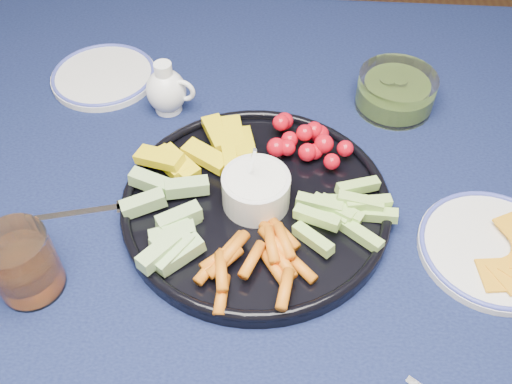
# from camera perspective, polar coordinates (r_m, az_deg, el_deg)

# --- Properties ---
(dining_table) EXTENTS (1.67, 1.07, 0.75)m
(dining_table) POSITION_cam_1_polar(r_m,az_deg,el_deg) (0.97, 0.26, -1.64)
(dining_table) COLOR #4F2D1A
(dining_table) RESTS_ON ground
(crudite_platter) EXTENTS (0.40, 0.40, 0.13)m
(crudite_platter) POSITION_cam_1_polar(r_m,az_deg,el_deg) (0.84, -0.17, -0.87)
(crudite_platter) COLOR black
(crudite_platter) RESTS_ON dining_table
(creamer_pitcher) EXTENTS (0.09, 0.07, 0.10)m
(creamer_pitcher) POSITION_cam_1_polar(r_m,az_deg,el_deg) (1.00, -8.91, 10.01)
(creamer_pitcher) COLOR white
(creamer_pitcher) RESTS_ON dining_table
(pickle_bowl) EXTENTS (0.14, 0.14, 0.06)m
(pickle_bowl) POSITION_cam_1_polar(r_m,az_deg,el_deg) (1.04, 13.77, 9.62)
(pickle_bowl) COLOR white
(pickle_bowl) RESTS_ON dining_table
(cheese_plate) EXTENTS (0.21, 0.21, 0.02)m
(cheese_plate) POSITION_cam_1_polar(r_m,az_deg,el_deg) (0.86, 22.67, -5.12)
(cheese_plate) COLOR silver
(cheese_plate) RESTS_ON dining_table
(juice_tumbler) EXTENTS (0.09, 0.09, 0.10)m
(juice_tumbler) POSITION_cam_1_polar(r_m,az_deg,el_deg) (0.80, -22.12, -6.91)
(juice_tumbler) COLOR white
(juice_tumbler) RESTS_ON dining_table
(fork_left) EXTENTS (0.18, 0.07, 0.00)m
(fork_left) POSITION_cam_1_polar(r_m,az_deg,el_deg) (0.88, -16.12, -1.88)
(fork_left) COLOR white
(fork_left) RESTS_ON dining_table
(side_plate_extra) EXTENTS (0.19, 0.19, 0.02)m
(side_plate_extra) POSITION_cam_1_polar(r_m,az_deg,el_deg) (1.11, -14.98, 11.18)
(side_plate_extra) COLOR silver
(side_plate_extra) RESTS_ON dining_table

